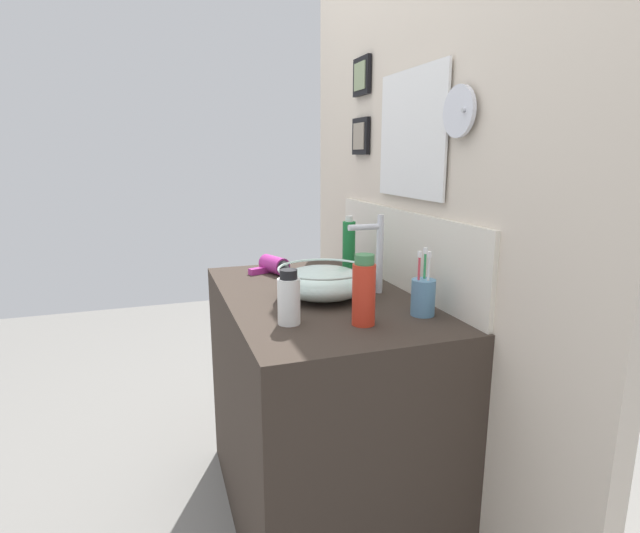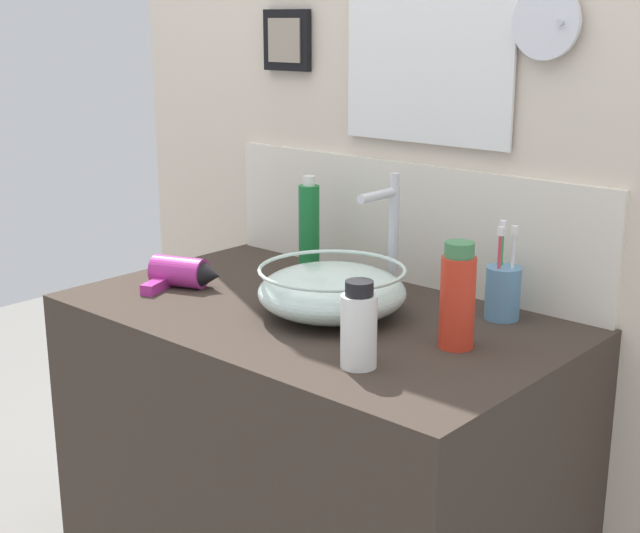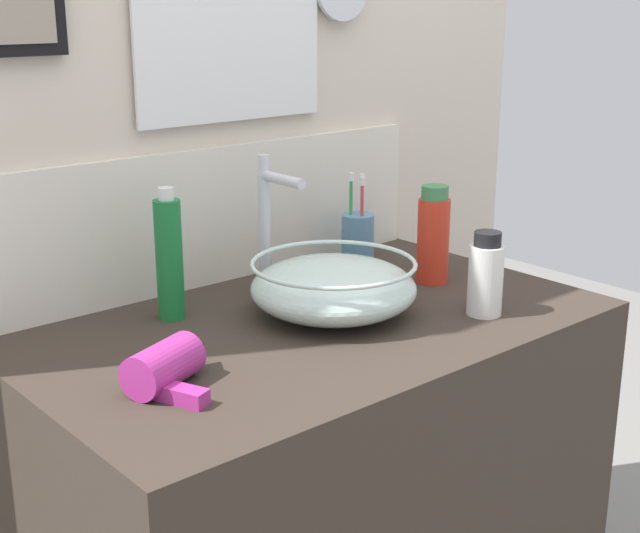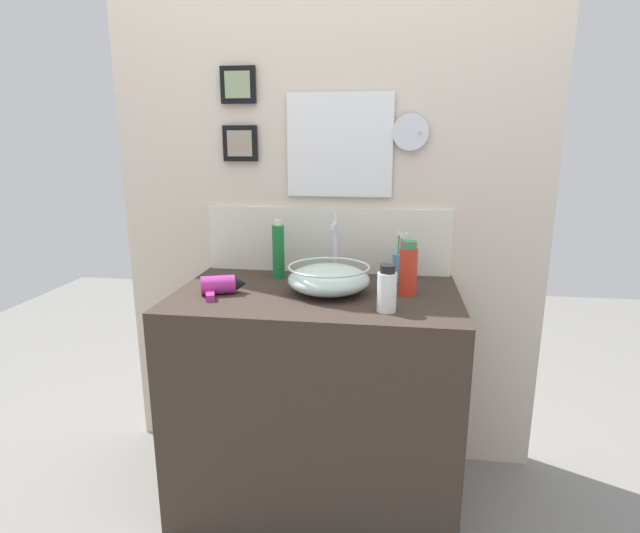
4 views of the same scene
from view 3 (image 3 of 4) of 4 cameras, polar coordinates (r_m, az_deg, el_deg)
The scene contains 9 objects.
vanity_counter at distance 1.80m, azimuth -0.35°, elevation -16.45°, with size 1.05×0.63×0.86m, color #382D26.
back_panel at distance 1.79m, azimuth -7.67°, elevation 10.36°, with size 1.81×0.10×2.44m.
glass_bowl_sink at distance 1.62m, azimuth 0.80°, elevation -1.29°, with size 0.30×0.30×0.10m.
faucet at distance 1.73m, azimuth -3.30°, elevation 3.36°, with size 0.02×0.13×0.27m.
hair_drier at distance 1.36m, azimuth -9.51°, elevation -6.19°, with size 0.18×0.17×0.07m.
toothbrush_cup at distance 1.94m, azimuth 2.43°, elevation 1.87°, with size 0.07×0.07×0.20m.
spray_bottle at distance 1.64m, azimuth 10.56°, elevation -0.60°, with size 0.06×0.06×0.16m.
lotion_bottle at distance 1.81m, azimuth 7.26°, elevation 1.94°, with size 0.06×0.06×0.20m.
shampoo_bottle at distance 1.61m, azimuth -9.63°, elevation 0.55°, with size 0.05×0.05×0.24m.
Camera 3 is at (-0.97, -1.15, 1.42)m, focal length 50.00 mm.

